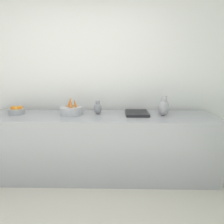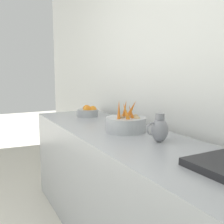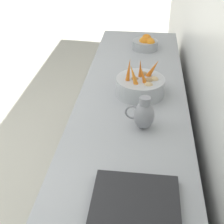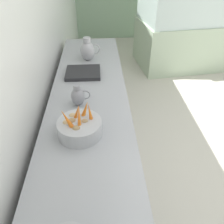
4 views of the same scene
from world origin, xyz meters
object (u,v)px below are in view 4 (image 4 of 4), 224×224
Objects in this scene: metal_pitcher_short at (78,96)px; vegetable_colander at (80,127)px; metal_pitcher_tall at (88,50)px; glass_block_booth at (185,10)px.

vegetable_colander is at bearing -85.28° from metal_pitcher_short.
metal_pitcher_tall reaches higher than metal_pitcher_short.
vegetable_colander is at bearing -91.25° from metal_pitcher_tall.
glass_block_booth is at bearing 56.85° from metal_pitcher_short.
metal_pitcher_tall reaches higher than vegetable_colander.
metal_pitcher_short is at bearing -123.15° from glass_block_booth.
metal_pitcher_tall is 0.13× the size of glass_block_booth.
metal_pitcher_tall is 0.88m from metal_pitcher_short.
vegetable_colander is 0.15× the size of glass_block_booth.
glass_block_booth is (1.63, 1.70, 0.01)m from metal_pitcher_tall.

